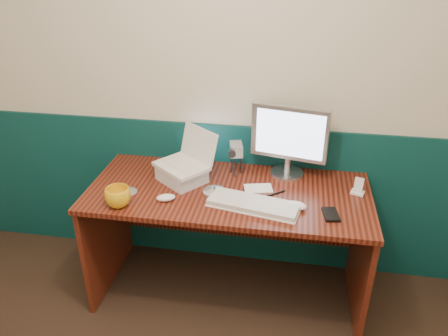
% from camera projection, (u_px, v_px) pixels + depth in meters
% --- Properties ---
extents(back_wall, '(3.50, 0.04, 2.50)m').
position_uv_depth(back_wall, '(217.00, 85.00, 2.59)').
color(back_wall, beige).
rests_on(back_wall, ground).
extents(wainscot, '(3.48, 0.02, 1.00)m').
position_uv_depth(wainscot, '(217.00, 194.00, 2.93)').
color(wainscot, '#073333').
rests_on(wainscot, ground).
extents(desk, '(1.60, 0.70, 0.75)m').
position_uv_depth(desk, '(228.00, 243.00, 2.65)').
color(desk, '#350F09').
rests_on(desk, ground).
extents(laptop_riser, '(0.33, 0.32, 0.09)m').
position_uv_depth(laptop_riser, '(182.00, 174.00, 2.56)').
color(laptop_riser, silver).
rests_on(laptop_riser, desk).
extents(laptop, '(0.36, 0.35, 0.24)m').
position_uv_depth(laptop, '(180.00, 149.00, 2.48)').
color(laptop, silver).
rests_on(laptop, laptop_riser).
extents(monitor, '(0.46, 0.21, 0.45)m').
position_uv_depth(monitor, '(289.00, 141.00, 2.55)').
color(monitor, silver).
rests_on(monitor, desk).
extents(keyboard, '(0.50, 0.25, 0.03)m').
position_uv_depth(keyboard, '(253.00, 205.00, 2.32)').
color(keyboard, silver).
rests_on(keyboard, desk).
extents(mouse_right, '(0.13, 0.09, 0.04)m').
position_uv_depth(mouse_right, '(296.00, 205.00, 2.30)').
color(mouse_right, white).
rests_on(mouse_right, desk).
extents(mouse_left, '(0.12, 0.09, 0.03)m').
position_uv_depth(mouse_left, '(166.00, 198.00, 2.37)').
color(mouse_left, white).
rests_on(mouse_left, desk).
extents(mug, '(0.17, 0.17, 0.11)m').
position_uv_depth(mug, '(118.00, 197.00, 2.31)').
color(mug, gold).
rests_on(mug, desk).
extents(camcorder, '(0.12, 0.15, 0.20)m').
position_uv_depth(camcorder, '(236.00, 159.00, 2.60)').
color(camcorder, silver).
rests_on(camcorder, desk).
extents(cd_spindle, '(0.13, 0.13, 0.03)m').
position_uv_depth(cd_spindle, '(214.00, 193.00, 2.43)').
color(cd_spindle, silver).
rests_on(cd_spindle, desk).
extents(cd_loose_a, '(0.11, 0.11, 0.00)m').
position_uv_depth(cd_loose_a, '(128.00, 192.00, 2.46)').
color(cd_loose_a, '#B3BAC4').
rests_on(cd_loose_a, desk).
extents(pen, '(0.12, 0.11, 0.01)m').
position_uv_depth(pen, '(274.00, 194.00, 2.43)').
color(pen, black).
rests_on(pen, desk).
extents(papers, '(0.18, 0.14, 0.00)m').
position_uv_depth(papers, '(258.00, 188.00, 2.49)').
color(papers, white).
rests_on(papers, desk).
extents(dock, '(0.08, 0.07, 0.01)m').
position_uv_depth(dock, '(357.00, 192.00, 2.44)').
color(dock, white).
rests_on(dock, desk).
extents(music_player, '(0.05, 0.04, 0.09)m').
position_uv_depth(music_player, '(359.00, 185.00, 2.42)').
color(music_player, white).
rests_on(music_player, dock).
extents(pda, '(0.09, 0.14, 0.01)m').
position_uv_depth(pda, '(331.00, 214.00, 2.25)').
color(pda, black).
rests_on(pda, desk).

